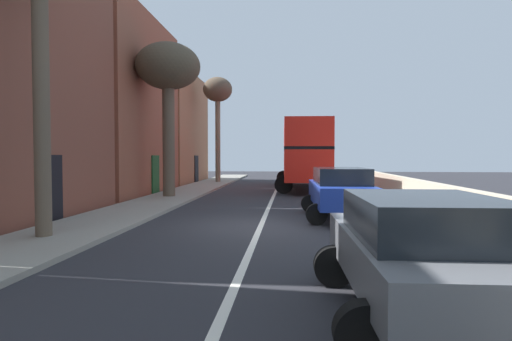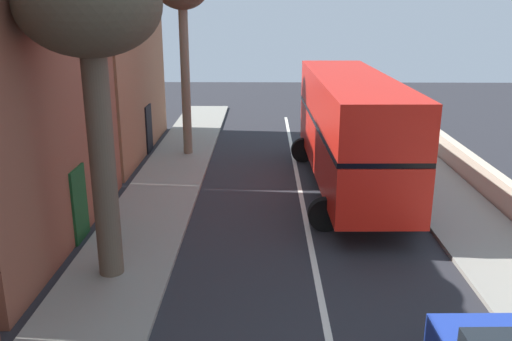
# 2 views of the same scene
# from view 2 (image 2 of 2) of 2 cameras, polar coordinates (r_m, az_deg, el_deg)

# --- Properties ---
(double_decker_bus) EXTENTS (3.70, 10.82, 4.06)m
(double_decker_bus) POSITION_cam_2_polar(r_m,az_deg,el_deg) (19.25, 9.85, 4.66)
(double_decker_bus) COLOR red
(double_decker_bus) RESTS_ON ground
(street_tree_left_0) EXTENTS (3.09, 3.09, 7.39)m
(street_tree_left_0) POSITION_cam_2_polar(r_m,az_deg,el_deg) (12.51, -17.00, 14.97)
(street_tree_left_0) COLOR brown
(street_tree_left_0) RESTS_ON sidewalk_left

